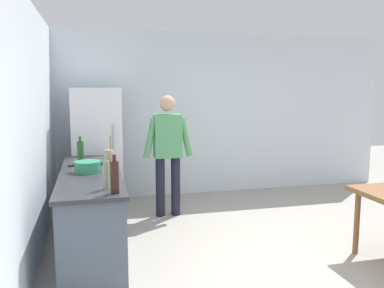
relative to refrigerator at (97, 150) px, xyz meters
The scene contains 11 objects.
ground_plane 3.19m from the refrigerator, 51.63° to the right, with size 14.00×14.00×0.00m, color #9E998E.
wall_back 2.04m from the refrigerator, 17.53° to the left, with size 6.40×0.12×2.70m, color silver.
wall_left 2.35m from the refrigerator, 107.65° to the right, with size 0.12×5.60×2.70m, color silver.
kitchen_counter 1.66m from the refrigerator, 93.58° to the right, with size 0.64×2.20×0.90m.
refrigerator is the anchor object (origin of this frame).
person 1.10m from the refrigerator, 30.23° to the right, with size 0.70×0.22×1.70m.
cooking_pot 1.60m from the refrigerator, 94.48° to the right, with size 0.40×0.28×0.12m.
utensil_jar 1.00m from the refrigerator, 82.46° to the right, with size 0.11×0.11×0.32m.
bottle_wine_dark 2.56m from the refrigerator, 87.53° to the right, with size 0.08×0.08×0.34m.
bottle_wine_green 1.18m from the refrigerator, 100.16° to the right, with size 0.08×0.08×0.34m.
bottle_vinegar_tall 2.39m from the refrigerator, 88.94° to the right, with size 0.06×0.06×0.32m.
Camera 1 is at (-1.96, -3.59, 1.81)m, focal length 37.58 mm.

